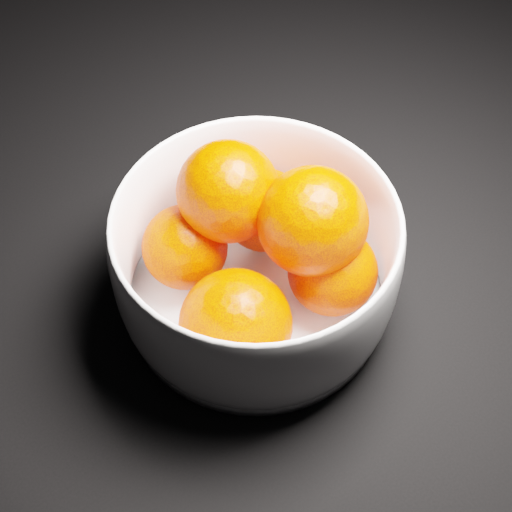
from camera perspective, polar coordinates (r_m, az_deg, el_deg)
ground at (r=0.58m, az=18.62°, el=-18.10°), size 3.00×3.00×0.00m
bowl at (r=0.59m, az=-0.00°, el=-0.34°), size 0.24×0.24×0.12m
orange_pile at (r=0.58m, az=0.35°, el=0.82°), size 0.18×0.17×0.13m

